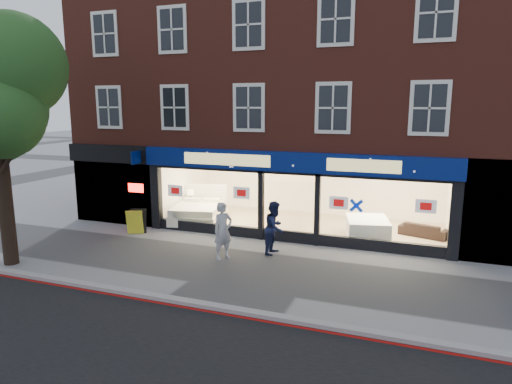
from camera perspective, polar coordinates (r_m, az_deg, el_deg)
The scene contains 12 objects.
ground at distance 13.98m, azimuth 0.43°, elevation -9.69°, with size 120.00×120.00×0.00m, color gray.
kerb_line at distance 11.35m, azimuth -5.14°, elevation -14.79°, with size 60.00×0.10×0.01m, color #8C0A07.
kerb_stone at distance 11.49m, azimuth -4.70°, elevation -14.15°, with size 60.00×0.25×0.12m, color gray.
showroom_floor at distance 18.75m, azimuth 5.96°, elevation -4.20°, with size 11.00×4.50×0.10m, color tan.
building at distance 19.83m, azimuth 7.59°, elevation 15.89°, with size 19.00×8.26×10.30m.
display_bed at distance 19.34m, azimuth -7.23°, elevation -2.46°, with size 2.44×2.75×1.36m.
bedside_table at distance 20.37m, azimuth -8.17°, elevation -2.09°, with size 0.45×0.45×0.55m, color brown.
mattress_stack at distance 17.21m, azimuth 13.74°, elevation -4.42°, with size 1.83×2.12×0.72m.
sofa at distance 18.06m, azimuth 20.23°, elevation -4.43°, with size 1.72×0.67×0.50m, color black.
a_board at distance 18.16m, azimuth -14.72°, elevation -3.60°, with size 0.63×0.40×0.97m, color yellow.
pedestrian_grey at distance 14.71m, azimuth -4.14°, elevation -4.85°, with size 0.68×0.45×1.86m, color #AEAFB6.
pedestrian_blue at distance 15.20m, azimuth 2.36°, elevation -4.47°, with size 0.87×0.68×1.78m, color #171D40.
Camera 1 is at (4.49, -12.29, 4.92)m, focal length 32.00 mm.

